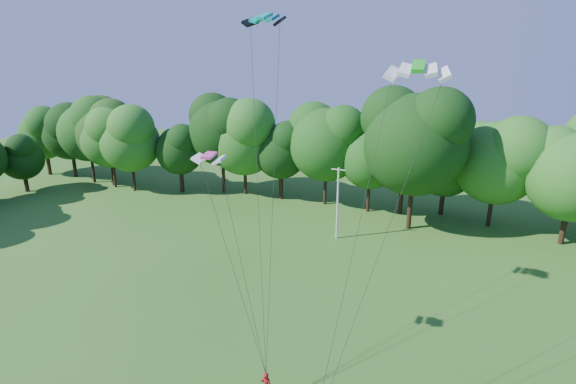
% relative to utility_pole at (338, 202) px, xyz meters
% --- Properties ---
extents(utility_pole, '(1.44, 0.25, 7.19)m').
position_rel_utility_pole_xyz_m(utility_pole, '(0.00, 0.00, 0.00)').
color(utility_pole, silver).
rests_on(utility_pole, ground).
extents(kite_teal, '(2.62, 1.45, 0.48)m').
position_rel_utility_pole_xyz_m(kite_teal, '(-1.38, -14.59, 15.88)').
color(kite_teal, '#059A8E').
rests_on(kite_teal, ground).
extents(kite_green, '(3.05, 1.42, 0.63)m').
position_rel_utility_pole_xyz_m(kite_green, '(7.66, -17.21, 13.20)').
color(kite_green, green).
rests_on(kite_green, ground).
extents(kite_pink, '(1.75, 0.89, 0.27)m').
position_rel_utility_pole_xyz_m(kite_pink, '(-2.33, -20.25, 8.71)').
color(kite_pink, '#D93C98').
rests_on(kite_pink, ground).
extents(tree_back_west, '(9.22, 9.22, 13.41)m').
position_rel_utility_pole_xyz_m(tree_back_west, '(-33.69, 8.07, 4.65)').
color(tree_back_west, black).
rests_on(tree_back_west, ground).
extents(tree_back_center, '(11.21, 11.21, 16.30)m').
position_rel_utility_pole_xyz_m(tree_back_center, '(6.51, 5.05, 6.46)').
color(tree_back_center, '#2F2312').
rests_on(tree_back_center, ground).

